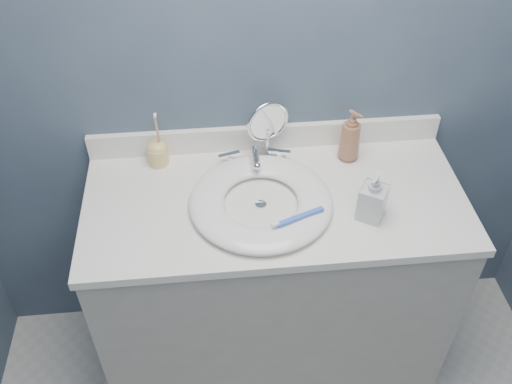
{
  "coord_description": "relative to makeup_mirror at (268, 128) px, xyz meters",
  "views": [
    {
      "loc": [
        -0.19,
        -0.33,
        2.13
      ],
      "look_at": [
        -0.07,
        0.94,
        0.94
      ],
      "focal_mm": 40.0,
      "sensor_mm": 36.0,
      "label": 1
    }
  ],
  "objects": [
    {
      "name": "toothbrush_lying",
      "position": [
        0.05,
        -0.34,
        -0.08
      ],
      "size": [
        0.17,
        0.08,
        0.02
      ],
      "rotation": [
        0.0,
        0.0,
        0.37
      ],
      "color": "blue",
      "rests_on": "basin"
    },
    {
      "name": "basin",
      "position": [
        -0.05,
        -0.24,
        -0.1
      ],
      "size": [
        0.45,
        0.45,
        0.04
      ],
      "primitive_type": null,
      "color": "white",
      "rests_on": "countertop"
    },
    {
      "name": "faucet",
      "position": [
        -0.05,
        -0.04,
        -0.1
      ],
      "size": [
        0.25,
        0.13,
        0.07
      ],
      "color": "silver",
      "rests_on": "countertop"
    },
    {
      "name": "drain",
      "position": [
        -0.05,
        -0.24,
        -0.12
      ],
      "size": [
        0.04,
        0.04,
        0.01
      ],
      "primitive_type": "cylinder",
      "color": "silver",
      "rests_on": "countertop"
    },
    {
      "name": "toothbrush_holder",
      "position": [
        -0.37,
        0.01,
        -0.08
      ],
      "size": [
        0.07,
        0.07,
        0.2
      ],
      "rotation": [
        0.0,
        0.0,
        -0.31
      ],
      "color": "#EACA75",
      "rests_on": "countertop"
    },
    {
      "name": "soap_bottle_amber",
      "position": [
        0.28,
        -0.03,
        -0.03
      ],
      "size": [
        0.1,
        0.1,
        0.19
      ],
      "primitive_type": "imported",
      "rotation": [
        0.0,
        0.0,
        0.67
      ],
      "color": "#956243",
      "rests_on": "countertop"
    },
    {
      "name": "backsplash",
      "position": [
        0.0,
        0.05,
        -0.08
      ],
      "size": [
        1.22,
        0.02,
        0.09
      ],
      "primitive_type": "cube",
      "color": "white",
      "rests_on": "countertop"
    },
    {
      "name": "vanity_cabinet",
      "position": [
        0.0,
        -0.21,
        -0.58
      ],
      "size": [
        1.2,
        0.55,
        0.85
      ],
      "primitive_type": "cube",
      "color": "#AEAB9F",
      "rests_on": "ground"
    },
    {
      "name": "soap_bottle_clear",
      "position": [
        0.28,
        -0.32,
        -0.04
      ],
      "size": [
        0.11,
        0.11,
        0.17
      ],
      "primitive_type": "imported",
      "rotation": [
        0.0,
        0.0,
        -0.56
      ],
      "color": "silver",
      "rests_on": "countertop"
    },
    {
      "name": "countertop",
      "position": [
        0.0,
        -0.21,
        -0.14
      ],
      "size": [
        1.22,
        0.57,
        0.03
      ],
      "primitive_type": "cube",
      "color": "white",
      "rests_on": "vanity_cabinet"
    },
    {
      "name": "makeup_mirror",
      "position": [
        0.0,
        0.0,
        0.0
      ],
      "size": [
        0.15,
        0.09,
        0.22
      ],
      "rotation": [
        0.0,
        0.0,
        0.35
      ],
      "color": "silver",
      "rests_on": "countertop"
    },
    {
      "name": "back_wall",
      "position": [
        0.0,
        0.07,
        0.2
      ],
      "size": [
        2.2,
        0.02,
        2.4
      ],
      "primitive_type": "cube",
      "color": "#404E61",
      "rests_on": "ground"
    }
  ]
}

